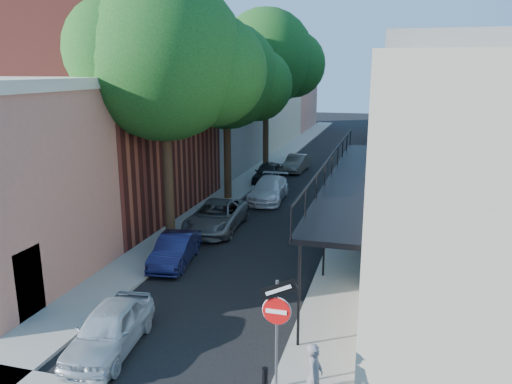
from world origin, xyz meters
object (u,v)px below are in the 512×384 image
Objects in this scene: parked_car_b at (175,250)px; pedestrian at (314,376)px; parked_car_c at (216,216)px; sign_post at (277,315)px; oak_far at (273,59)px; parked_car_a at (110,329)px; parked_car_d at (269,189)px; parked_car_f at (296,163)px; bollard at (265,383)px; oak_mid at (234,79)px; parked_car_e at (268,173)px; oak_near at (176,62)px.

pedestrian reaches higher than parked_car_b.
parked_car_c is at bearing 81.43° from parked_car_b.
oak_far is at bearing 103.91° from sign_post.
sign_post reaches higher than parked_car_a.
parked_car_b is at bearing -99.27° from parked_car_d.
parked_car_b is 0.94× the size of parked_car_f.
parked_car_f is (1.89, 0.05, -7.62)m from oak_far.
parked_car_a is (-4.71, 1.07, 0.12)m from bollard.
parked_car_c is at bearing -103.13° from parked_car_d.
pedestrian is at bearing -63.42° from parked_car_c.
parked_car_d is (-4.56, 17.46, -1.36)m from sign_post.
bollard is at bearing -108.56° from sign_post.
parked_car_d is 2.90× the size of pedestrian.
parked_car_c reaches higher than parked_car_f.
parked_car_a reaches higher than parked_car_b.
oak_far is 3.18× the size of parked_car_a.
parked_car_b is at bearing 127.30° from bollard.
pedestrian reaches higher than parked_car_a.
parked_car_c is at bearing -89.93° from parked_car_f.
pedestrian is (0.98, -0.47, -1.12)m from sign_post.
parked_car_a is at bearing 80.84° from pedestrian.
oak_mid is at bearing 96.41° from parked_car_c.
oak_far reaches higher than parked_car_a.
oak_far is at bearing 90.73° from parked_car_c.
parked_car_e is 23.56m from pedestrian.
bollard is 0.21× the size of parked_car_f.
sign_post is at bearing -57.36° from parked_car_b.
sign_post is 3.74× the size of bollard.
oak_mid is 6.70m from parked_car_d.
oak_far is at bearing -174.35° from parked_car_f.
parked_car_e is (0.77, 12.81, -7.19)m from oak_near.
parked_car_c is 3.06× the size of pedestrian.
sign_post is at bearing -66.24° from parked_car_c.
sign_post is 0.26× the size of oak_near.
pedestrian is (5.85, -1.07, 0.28)m from parked_car_a.
parked_car_b is (-5.60, 7.35, 0.08)m from bollard.
parked_car_a is (1.66, -8.69, -7.24)m from oak_near.
pedestrian is at bearing -74.36° from oak_far.
parked_car_f is at bearing 13.04° from pedestrian.
parked_car_d is (1.95, -8.84, -7.59)m from oak_far.
parked_car_a is 0.81× the size of parked_car_d.
parked_car_f is at bearing 83.64° from oak_near.
parked_car_a is at bearing -89.12° from parked_car_e.
oak_far is 28.75m from pedestrian.
oak_near reaches higher than parked_car_e.
sign_post is at bearing -76.89° from parked_car_e.
pedestrian is (6.74, -22.57, 0.23)m from parked_car_e.
oak_far reaches higher than oak_near.
oak_far is 2.94× the size of parked_car_e.
pedestrian is (6.64, -11.90, 0.24)m from parked_car_c.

